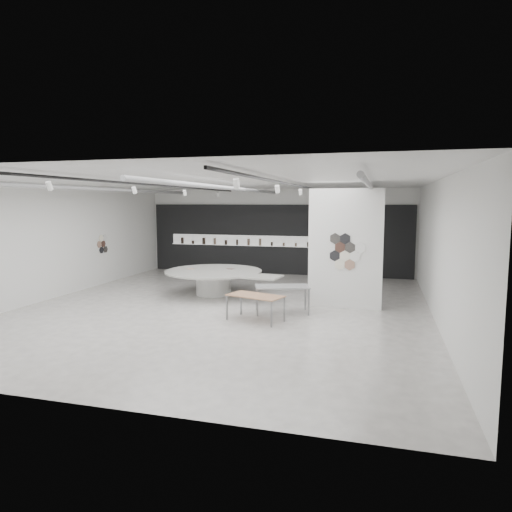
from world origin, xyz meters
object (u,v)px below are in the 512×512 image
(kitchen_counter, at_px, (342,266))
(display_island, at_px, (215,279))
(partition_column, at_px, (345,249))
(sample_table_wood, at_px, (255,297))
(sample_table_stone, at_px, (282,288))

(kitchen_counter, bearing_deg, display_island, -129.58)
(display_island, bearing_deg, partition_column, -1.48)
(display_island, xyz_separation_m, sample_table_wood, (2.29, -3.01, 0.09))
(sample_table_stone, xyz_separation_m, kitchen_counter, (1.11, 6.73, -0.21))
(display_island, bearing_deg, kitchen_counter, 58.65)
(partition_column, relative_size, display_island, 0.80)
(display_island, xyz_separation_m, sample_table_stone, (2.79, -1.95, 0.17))
(display_island, height_order, kitchen_counter, kitchen_counter)
(display_island, height_order, sample_table_stone, display_island)
(display_island, xyz_separation_m, kitchen_counter, (3.91, 4.78, -0.04))
(sample_table_wood, xyz_separation_m, sample_table_stone, (0.51, 1.05, 0.07))
(partition_column, bearing_deg, sample_table_stone, -144.14)
(display_island, distance_m, sample_table_stone, 3.41)
(partition_column, height_order, kitchen_counter, partition_column)
(display_island, relative_size, sample_table_stone, 2.63)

